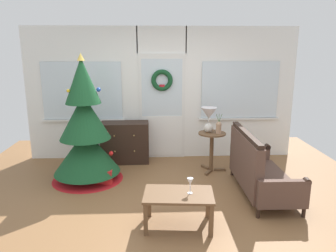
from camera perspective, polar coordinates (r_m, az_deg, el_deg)
name	(u,v)px	position (r m, az deg, el deg)	size (l,w,h in m)	color
ground_plane	(166,204)	(4.68, -0.31, -13.61)	(6.76, 6.76, 0.00)	brown
back_wall_with_door	(162,94)	(6.30, -1.09, 5.75)	(5.20, 0.19, 2.55)	white
christmas_tree	(85,134)	(5.41, -14.41, -1.42)	(1.17, 1.17, 2.07)	#4C331E
dresser_cabinet	(125,142)	(6.23, -7.59, -2.87)	(0.91, 0.46, 0.78)	black
settee_sofa	(257,170)	(5.03, 15.49, -7.46)	(0.73, 1.58, 0.96)	black
side_table	(212,144)	(5.73, 7.75, -3.18)	(0.50, 0.48, 0.71)	brown
table_lamp	(209,116)	(5.64, 7.23, 1.70)	(0.28, 0.28, 0.44)	silver
flower_vase	(219,127)	(5.61, 8.97, -0.18)	(0.11, 0.10, 0.35)	tan
coffee_table	(179,198)	(4.01, 1.87, -12.68)	(0.88, 0.59, 0.43)	brown
wine_glass	(190,182)	(3.93, 3.96, -9.92)	(0.08, 0.08, 0.20)	silver
gift_box	(105,176)	(5.38, -11.03, -8.77)	(0.23, 0.21, 0.23)	red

